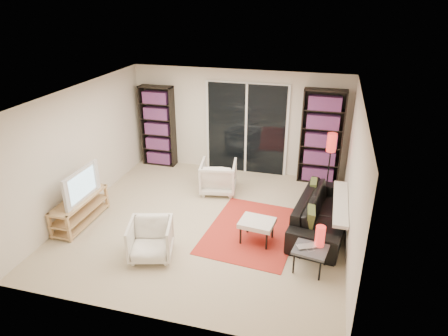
% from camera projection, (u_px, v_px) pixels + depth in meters
% --- Properties ---
extents(floor, '(5.00, 5.00, 0.00)m').
position_uv_depth(floor, '(207.00, 221.00, 7.50)').
color(floor, beige).
rests_on(floor, ground).
extents(wall_back, '(5.00, 0.02, 2.40)m').
position_uv_depth(wall_back, '(238.00, 122.00, 9.21)').
color(wall_back, beige).
rests_on(wall_back, ground).
extents(wall_front, '(5.00, 0.02, 2.40)m').
position_uv_depth(wall_front, '(144.00, 242.00, 4.80)').
color(wall_front, beige).
rests_on(wall_front, ground).
extents(wall_left, '(0.02, 5.00, 2.40)m').
position_uv_depth(wall_left, '(81.00, 149.00, 7.60)').
color(wall_left, beige).
rests_on(wall_left, ground).
extents(wall_right, '(0.02, 5.00, 2.40)m').
position_uv_depth(wall_right, '(354.00, 179.00, 6.41)').
color(wall_right, beige).
rests_on(wall_right, ground).
extents(ceiling, '(5.00, 5.00, 0.02)m').
position_uv_depth(ceiling, '(204.00, 95.00, 6.52)').
color(ceiling, white).
rests_on(ceiling, wall_back).
extents(sliding_door, '(1.92, 0.08, 2.16)m').
position_uv_depth(sliding_door, '(246.00, 129.00, 9.19)').
color(sliding_door, white).
rests_on(sliding_door, ground).
extents(bookshelf_left, '(0.80, 0.30, 1.95)m').
position_uv_depth(bookshelf_left, '(158.00, 126.00, 9.62)').
color(bookshelf_left, black).
rests_on(bookshelf_left, ground).
extents(bookshelf_right, '(0.90, 0.30, 2.10)m').
position_uv_depth(bookshelf_right, '(321.00, 137.00, 8.68)').
color(bookshelf_right, black).
rests_on(bookshelf_right, ground).
extents(tv_stand, '(0.42, 1.32, 0.50)m').
position_uv_depth(tv_stand, '(80.00, 210.00, 7.37)').
color(tv_stand, tan).
rests_on(tv_stand, floor).
extents(tv, '(0.15, 1.03, 0.59)m').
position_uv_depth(tv, '(77.00, 184.00, 7.15)').
color(tv, black).
rests_on(tv, tv_stand).
extents(rug, '(1.72, 2.20, 0.01)m').
position_uv_depth(rug, '(252.00, 230.00, 7.20)').
color(rug, red).
rests_on(rug, floor).
extents(sofa, '(1.16, 2.26, 0.63)m').
position_uv_depth(sofa, '(324.00, 213.00, 7.17)').
color(sofa, black).
rests_on(sofa, floor).
extents(armchair_back, '(0.85, 0.87, 0.69)m').
position_uv_depth(armchair_back, '(218.00, 177.00, 8.49)').
color(armchair_back, silver).
rests_on(armchair_back, floor).
extents(armchair_front, '(0.83, 0.85, 0.63)m').
position_uv_depth(armchair_front, '(151.00, 240.00, 6.39)').
color(armchair_front, silver).
rests_on(armchair_front, floor).
extents(ottoman, '(0.62, 0.53, 0.40)m').
position_uv_depth(ottoman, '(257.00, 224.00, 6.78)').
color(ottoman, silver).
rests_on(ottoman, floor).
extents(side_table, '(0.58, 0.58, 0.40)m').
position_uv_depth(side_table, '(311.00, 250.00, 6.07)').
color(side_table, '#444449').
rests_on(side_table, floor).
extents(laptop, '(0.39, 0.34, 0.03)m').
position_uv_depth(laptop, '(309.00, 248.00, 6.02)').
color(laptop, silver).
rests_on(laptop, side_table).
extents(table_lamp, '(0.15, 0.15, 0.33)m').
position_uv_depth(table_lamp, '(320.00, 236.00, 6.04)').
color(table_lamp, red).
rests_on(table_lamp, side_table).
extents(floor_lamp, '(0.21, 0.21, 1.39)m').
position_uv_depth(floor_lamp, '(331.00, 149.00, 7.99)').
color(floor_lamp, black).
rests_on(floor_lamp, floor).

